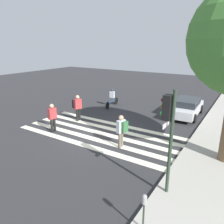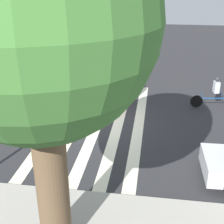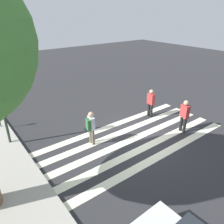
{
  "view_description": "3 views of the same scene",
  "coord_description": "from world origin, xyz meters",
  "px_view_note": "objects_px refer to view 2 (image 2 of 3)",
  "views": [
    {
      "loc": [
        10.15,
        7.32,
        5.26
      ],
      "look_at": [
        -0.22,
        0.75,
        1.42
      ],
      "focal_mm": 35.0,
      "sensor_mm": 36.0,
      "label": 1
    },
    {
      "loc": [
        -2.44,
        12.48,
        6.22
      ],
      "look_at": [
        -0.73,
        0.63,
        0.84
      ],
      "focal_mm": 50.0,
      "sensor_mm": 36.0,
      "label": 2
    },
    {
      "loc": [
        -7.14,
        6.97,
        6.22
      ],
      "look_at": [
        1.02,
        0.75,
        1.38
      ],
      "focal_mm": 35.0,
      "sensor_mm": 36.0,
      "label": 3
    }
  ],
  "objects_px": {
    "street_tree": "(37,24)",
    "cyclist_near_curb": "(216,91)",
    "pedestrian_adult_blue_shirt": "(81,82)",
    "pedestrian_adult_tall_backpack": "(127,82)",
    "pedestrian_child_with_backpack": "(63,120)"
  },
  "relations": [
    {
      "from": "cyclist_near_curb",
      "to": "pedestrian_adult_blue_shirt",
      "type": "bearing_deg",
      "value": -6.39
    },
    {
      "from": "street_tree",
      "to": "cyclist_near_curb",
      "type": "xyz_separation_m",
      "value": [
        -5.16,
        -9.51,
        -4.51
      ]
    },
    {
      "from": "pedestrian_adult_tall_backpack",
      "to": "cyclist_near_curb",
      "type": "xyz_separation_m",
      "value": [
        -4.4,
        0.13,
        -0.23
      ]
    },
    {
      "from": "pedestrian_child_with_backpack",
      "to": "pedestrian_adult_tall_backpack",
      "type": "xyz_separation_m",
      "value": [
        -2.01,
        -4.77,
        0.05
      ]
    },
    {
      "from": "pedestrian_adult_blue_shirt",
      "to": "pedestrian_adult_tall_backpack",
      "type": "bearing_deg",
      "value": 8.69
    },
    {
      "from": "street_tree",
      "to": "pedestrian_adult_blue_shirt",
      "type": "distance_m",
      "value": 10.62
    },
    {
      "from": "street_tree",
      "to": "pedestrian_adult_blue_shirt",
      "type": "bearing_deg",
      "value": -80.13
    },
    {
      "from": "pedestrian_child_with_backpack",
      "to": "cyclist_near_curb",
      "type": "relative_size",
      "value": 0.75
    },
    {
      "from": "cyclist_near_curb",
      "to": "pedestrian_adult_tall_backpack",
      "type": "bearing_deg",
      "value": -7.83
    },
    {
      "from": "pedestrian_adult_blue_shirt",
      "to": "pedestrian_adult_tall_backpack",
      "type": "relative_size",
      "value": 0.97
    },
    {
      "from": "street_tree",
      "to": "pedestrian_child_with_backpack",
      "type": "relative_size",
      "value": 4.35
    },
    {
      "from": "cyclist_near_curb",
      "to": "street_tree",
      "type": "bearing_deg",
      "value": 55.37
    },
    {
      "from": "pedestrian_child_with_backpack",
      "to": "pedestrian_adult_blue_shirt",
      "type": "distance_m",
      "value": 4.68
    },
    {
      "from": "pedestrian_child_with_backpack",
      "to": "pedestrian_adult_tall_backpack",
      "type": "relative_size",
      "value": 0.95
    },
    {
      "from": "street_tree",
      "to": "cyclist_near_curb",
      "type": "height_order",
      "value": "street_tree"
    }
  ]
}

